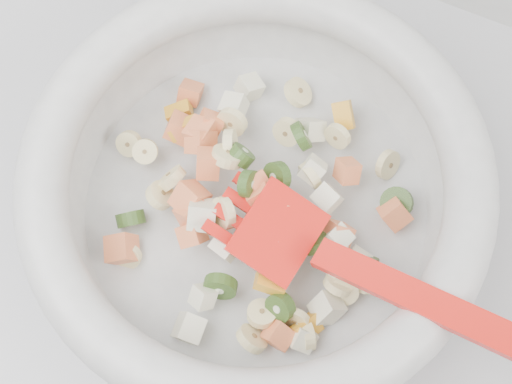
% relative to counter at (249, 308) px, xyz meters
% --- Properties ---
extents(counter, '(2.00, 0.60, 0.90)m').
position_rel_counter_xyz_m(counter, '(0.00, 0.00, 0.00)').
color(counter, '#A8A9AE').
rests_on(counter, ground).
extents(mixing_bowl, '(0.48, 0.38, 0.14)m').
position_rel_counter_xyz_m(mixing_bowl, '(0.01, -0.00, 0.51)').
color(mixing_bowl, silver).
rests_on(mixing_bowl, counter).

